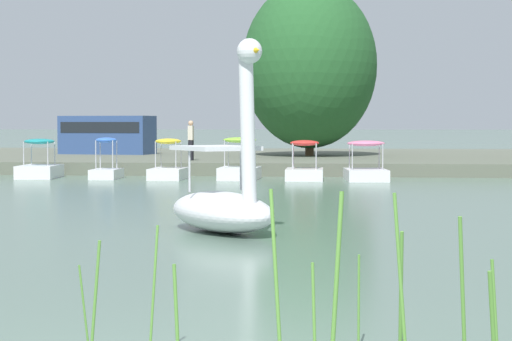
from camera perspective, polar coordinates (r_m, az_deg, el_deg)
The scene contains 12 objects.
shore_bank_far at distance 45.72m, azimuth 4.55°, elevation 0.67°, with size 127.95×21.30×0.50m, color #5B6051.
swan_boat at distance 17.19m, azimuth -1.98°, elevation -1.82°, with size 2.86×3.18×3.46m.
pedal_boat_pink at distance 33.16m, azimuth 6.68°, elevation 0.13°, with size 1.63×2.41×1.40m.
pedal_boat_red at distance 33.20m, azimuth 2.96°, elevation 0.10°, with size 1.36×2.09×1.41m.
pedal_boat_lime at distance 33.51m, azimuth -1.00°, elevation 0.20°, with size 1.36×2.12×1.51m.
pedal_boat_yellow at distance 33.80m, azimuth -5.33°, elevation 0.19°, with size 1.17×2.02×1.46m.
pedal_boat_blue at distance 34.41m, azimuth -9.06°, elevation 0.18°, with size 0.99×1.80×1.49m.
pedal_boat_teal at distance 35.31m, azimuth -13.00°, elevation 0.26°, with size 1.48×2.25×1.44m.
tree_willow_near_path at distance 43.60m, azimuth 3.28°, elevation 6.39°, with size 6.75×7.67×8.01m.
person_on_path at distance 38.11m, azimuth -3.97°, elevation 1.89°, with size 0.22×0.24×1.62m.
parked_van at distance 46.64m, azimuth -9.01°, elevation 2.24°, with size 4.73×2.50×1.87m.
reed_clump_foreground at distance 7.41m, azimuth 5.12°, elevation -7.96°, with size 3.43×1.58×1.51m.
Camera 1 is at (1.30, -6.57, 1.99)m, focal length 65.93 mm.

